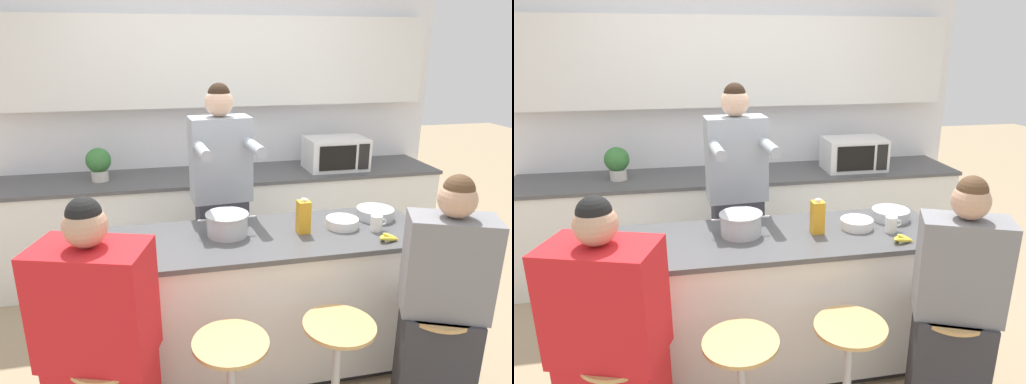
% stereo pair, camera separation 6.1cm
% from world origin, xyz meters
% --- Properties ---
extents(ground_plane, '(16.00, 16.00, 0.00)m').
position_xyz_m(ground_plane, '(0.00, 0.00, 0.00)').
color(ground_plane, tan).
extents(wall_back, '(4.14, 0.22, 2.70)m').
position_xyz_m(wall_back, '(0.00, 1.71, 1.54)').
color(wall_back, white).
rests_on(wall_back, ground_plane).
extents(back_counter, '(3.84, 0.66, 0.90)m').
position_xyz_m(back_counter, '(0.00, 1.39, 0.45)').
color(back_counter, white).
rests_on(back_counter, ground_plane).
extents(kitchen_island, '(2.04, 0.66, 0.90)m').
position_xyz_m(kitchen_island, '(0.00, 0.00, 0.45)').
color(kitchen_island, black).
rests_on(kitchen_island, ground_plane).
extents(bar_stool_center_right, '(0.38, 0.38, 0.66)m').
position_xyz_m(bar_stool_center_right, '(0.27, -0.61, 0.35)').
color(bar_stool_center_right, tan).
rests_on(bar_stool_center_right, ground_plane).
extents(bar_stool_rightmost, '(0.38, 0.38, 0.66)m').
position_xyz_m(bar_stool_rightmost, '(0.82, -0.60, 0.35)').
color(bar_stool_rightmost, tan).
rests_on(bar_stool_rightmost, ground_plane).
extents(person_cooking, '(0.44, 0.56, 1.74)m').
position_xyz_m(person_cooking, '(-0.13, 0.58, 0.86)').
color(person_cooking, '#383842').
rests_on(person_cooking, ground_plane).
extents(person_wrapped_blanket, '(0.54, 0.41, 1.40)m').
position_xyz_m(person_wrapped_blanket, '(-0.84, -0.62, 0.66)').
color(person_wrapped_blanket, red).
rests_on(person_wrapped_blanket, ground_plane).
extents(person_seated_near, '(0.47, 0.39, 1.39)m').
position_xyz_m(person_seated_near, '(0.83, -0.62, 0.63)').
color(person_seated_near, '#333338').
rests_on(person_seated_near, ground_plane).
extents(cooking_pot, '(0.34, 0.26, 0.13)m').
position_xyz_m(cooking_pot, '(-0.18, 0.06, 0.96)').
color(cooking_pot, '#B7BABC').
rests_on(cooking_pot, kitchen_island).
extents(fruit_bowl, '(0.20, 0.20, 0.06)m').
position_xyz_m(fruit_bowl, '(0.53, 0.02, 0.93)').
color(fruit_bowl, white).
rests_on(fruit_bowl, kitchen_island).
extents(mixing_bowl_steel, '(0.24, 0.24, 0.07)m').
position_xyz_m(mixing_bowl_steel, '(0.80, 0.12, 0.93)').
color(mixing_bowl_steel, '#B7BABC').
rests_on(mixing_bowl_steel, kitchen_island).
extents(coffee_cup_near, '(0.10, 0.07, 0.09)m').
position_xyz_m(coffee_cup_near, '(0.71, -0.07, 0.95)').
color(coffee_cup_near, white).
rests_on(coffee_cup_near, kitchen_island).
extents(banana_bunch, '(0.13, 0.10, 0.04)m').
position_xyz_m(banana_bunch, '(0.70, -0.23, 0.92)').
color(banana_bunch, yellow).
rests_on(banana_bunch, kitchen_island).
extents(juice_carton, '(0.07, 0.07, 0.21)m').
position_xyz_m(juice_carton, '(0.27, 0.00, 1.00)').
color(juice_carton, gold).
rests_on(juice_carton, kitchen_island).
extents(microwave, '(0.54, 0.36, 0.28)m').
position_xyz_m(microwave, '(1.01, 1.35, 1.04)').
color(microwave, white).
rests_on(microwave, back_counter).
extents(potted_plant, '(0.20, 0.20, 0.28)m').
position_xyz_m(potted_plant, '(-1.03, 1.39, 1.05)').
color(potted_plant, beige).
rests_on(potted_plant, back_counter).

